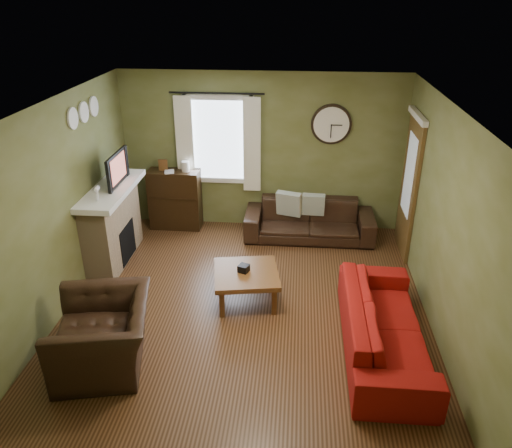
# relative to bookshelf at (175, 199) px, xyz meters

# --- Properties ---
(floor) EXTENTS (4.60, 5.20, 0.00)m
(floor) POSITION_rel_bookshelf_xyz_m (1.45, -2.36, -0.51)
(floor) COLOR #4A2E19
(floor) RESTS_ON ground
(ceiling) EXTENTS (4.60, 5.20, 0.00)m
(ceiling) POSITION_rel_bookshelf_xyz_m (1.45, -2.36, 2.09)
(ceiling) COLOR white
(ceiling) RESTS_ON ground
(wall_left) EXTENTS (0.00, 5.20, 2.60)m
(wall_left) POSITION_rel_bookshelf_xyz_m (-0.85, -2.36, 0.79)
(wall_left) COLOR #5F6636
(wall_left) RESTS_ON ground
(wall_right) EXTENTS (0.00, 5.20, 2.60)m
(wall_right) POSITION_rel_bookshelf_xyz_m (3.75, -2.36, 0.79)
(wall_right) COLOR #5F6636
(wall_right) RESTS_ON ground
(wall_back) EXTENTS (4.60, 0.00, 2.60)m
(wall_back) POSITION_rel_bookshelf_xyz_m (1.45, 0.24, 0.79)
(wall_back) COLOR #5F6636
(wall_back) RESTS_ON ground
(wall_front) EXTENTS (4.60, 0.00, 2.60)m
(wall_front) POSITION_rel_bookshelf_xyz_m (1.45, -4.96, 0.79)
(wall_front) COLOR #5F6636
(wall_front) RESTS_ON ground
(fireplace) EXTENTS (0.40, 1.40, 1.10)m
(fireplace) POSITION_rel_bookshelf_xyz_m (-0.65, -1.21, 0.04)
(fireplace) COLOR tan
(fireplace) RESTS_ON floor
(firebox) EXTENTS (0.04, 0.60, 0.55)m
(firebox) POSITION_rel_bookshelf_xyz_m (-0.46, -1.21, -0.21)
(firebox) COLOR black
(firebox) RESTS_ON fireplace
(mantel) EXTENTS (0.58, 1.60, 0.08)m
(mantel) POSITION_rel_bookshelf_xyz_m (-0.62, -1.21, 0.63)
(mantel) COLOR white
(mantel) RESTS_ON fireplace
(tv) EXTENTS (0.08, 0.60, 0.35)m
(tv) POSITION_rel_bookshelf_xyz_m (-0.60, -1.06, 0.85)
(tv) COLOR black
(tv) RESTS_ON mantel
(tv_screen) EXTENTS (0.02, 0.62, 0.36)m
(tv_screen) POSITION_rel_bookshelf_xyz_m (-0.52, -1.06, 0.90)
(tv_screen) COLOR #994C3F
(tv_screen) RESTS_ON mantel
(medallion_left) EXTENTS (0.28, 0.28, 0.03)m
(medallion_left) POSITION_rel_bookshelf_xyz_m (-0.83, -1.56, 1.74)
(medallion_left) COLOR white
(medallion_left) RESTS_ON wall_left
(medallion_mid) EXTENTS (0.28, 0.28, 0.03)m
(medallion_mid) POSITION_rel_bookshelf_xyz_m (-0.83, -1.21, 1.74)
(medallion_mid) COLOR white
(medallion_mid) RESTS_ON wall_left
(medallion_right) EXTENTS (0.28, 0.28, 0.03)m
(medallion_right) POSITION_rel_bookshelf_xyz_m (-0.83, -0.86, 1.74)
(medallion_right) COLOR white
(medallion_right) RESTS_ON wall_left
(window_pane) EXTENTS (1.00, 0.02, 1.30)m
(window_pane) POSITION_rel_bookshelf_xyz_m (0.75, 0.22, 0.99)
(window_pane) COLOR silver
(window_pane) RESTS_ON wall_back
(curtain_rod) EXTENTS (0.03, 0.03, 1.50)m
(curtain_rod) POSITION_rel_bookshelf_xyz_m (0.75, 0.12, 1.76)
(curtain_rod) COLOR black
(curtain_rod) RESTS_ON wall_back
(curtain_left) EXTENTS (0.28, 0.04, 1.55)m
(curtain_left) POSITION_rel_bookshelf_xyz_m (0.20, 0.12, 0.94)
(curtain_left) COLOR white
(curtain_left) RESTS_ON wall_back
(curtain_right) EXTENTS (0.28, 0.04, 1.55)m
(curtain_right) POSITION_rel_bookshelf_xyz_m (1.30, 0.12, 0.94)
(curtain_right) COLOR white
(curtain_right) RESTS_ON wall_back
(wall_clock) EXTENTS (0.64, 0.06, 0.64)m
(wall_clock) POSITION_rel_bookshelf_xyz_m (2.55, 0.19, 1.29)
(wall_clock) COLOR white
(wall_clock) RESTS_ON wall_back
(door) EXTENTS (0.05, 0.90, 2.10)m
(door) POSITION_rel_bookshelf_xyz_m (3.72, -0.51, 0.54)
(door) COLOR brown
(door) RESTS_ON floor
(bookshelf) EXTENTS (0.86, 0.36, 1.02)m
(bookshelf) POSITION_rel_bookshelf_xyz_m (0.00, 0.00, 0.00)
(bookshelf) COLOR black
(bookshelf) RESTS_ON floor
(book) EXTENTS (0.20, 0.24, 0.02)m
(book) POSITION_rel_bookshelf_xyz_m (-0.12, -0.10, 0.45)
(book) COLOR brown
(book) RESTS_ON bookshelf
(sofa_brown) EXTENTS (2.09, 0.82, 0.61)m
(sofa_brown) POSITION_rel_bookshelf_xyz_m (2.27, -0.19, -0.20)
(sofa_brown) COLOR black
(sofa_brown) RESTS_ON floor
(pillow_left) EXTENTS (0.42, 0.23, 0.41)m
(pillow_left) POSITION_rel_bookshelf_xyz_m (1.93, -0.12, 0.04)
(pillow_left) COLOR #A2AFA3
(pillow_left) RESTS_ON sofa_brown
(pillow_right) EXTENTS (0.37, 0.13, 0.37)m
(pillow_right) POSITION_rel_bookshelf_xyz_m (2.32, -0.11, 0.04)
(pillow_right) COLOR #A2AFA3
(pillow_right) RESTS_ON sofa_brown
(sofa_red) EXTENTS (0.87, 2.22, 0.65)m
(sofa_red) POSITION_rel_bookshelf_xyz_m (3.09, -2.97, -0.18)
(sofa_red) COLOR maroon
(sofa_red) RESTS_ON floor
(armchair) EXTENTS (1.23, 1.34, 0.75)m
(armchair) POSITION_rel_bookshelf_xyz_m (0.02, -3.46, -0.14)
(armchair) COLOR black
(armchair) RESTS_ON floor
(coffee_table) EXTENTS (0.94, 0.94, 0.44)m
(coffee_table) POSITION_rel_bookshelf_xyz_m (1.43, -2.13, -0.29)
(coffee_table) COLOR brown
(coffee_table) RESTS_ON floor
(tissue_box) EXTENTS (0.16, 0.16, 0.10)m
(tissue_box) POSITION_rel_bookshelf_xyz_m (1.40, -2.12, -0.11)
(tissue_box) COLOR black
(tissue_box) RESTS_ON coffee_table
(wine_glass_a) EXTENTS (0.07, 0.07, 0.19)m
(wine_glass_a) POSITION_rel_bookshelf_xyz_m (-0.60, -1.71, 0.77)
(wine_glass_a) COLOR white
(wine_glass_a) RESTS_ON mantel
(wine_glass_b) EXTENTS (0.07, 0.07, 0.20)m
(wine_glass_b) POSITION_rel_bookshelf_xyz_m (-0.60, -1.67, 0.77)
(wine_glass_b) COLOR white
(wine_glass_b) RESTS_ON mantel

